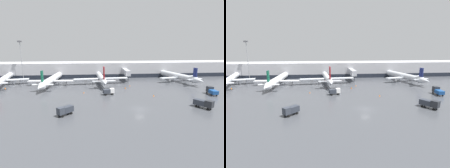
% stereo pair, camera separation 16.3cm
% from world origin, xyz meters
% --- Properties ---
extents(ground_plane, '(320.00, 320.00, 0.00)m').
position_xyz_m(ground_plane, '(0.00, 0.00, 0.00)').
color(ground_plane, '#424449').
extents(terminal_building, '(160.00, 29.60, 9.00)m').
position_xyz_m(terminal_building, '(0.02, 61.92, 4.49)').
color(terminal_building, '#B2B2B7').
rests_on(terminal_building, ground_plane).
extents(parked_jet_0, '(22.60, 37.73, 8.87)m').
position_xyz_m(parked_jet_0, '(-34.42, 37.27, 2.67)').
color(parked_jet_0, silver).
rests_on(parked_jet_0, ground_plane).
extents(parked_jet_1, '(21.69, 33.92, 8.71)m').
position_xyz_m(parked_jet_1, '(31.22, 39.84, 2.97)').
color(parked_jet_1, silver).
rests_on(parked_jet_1, ground_plane).
extents(parked_jet_2, '(27.37, 31.95, 9.95)m').
position_xyz_m(parked_jet_2, '(-10.26, 37.83, 3.20)').
color(parked_jet_2, silver).
rests_on(parked_jet_2, ground_plane).
extents(parked_jet_3, '(22.26, 36.29, 9.58)m').
position_xyz_m(parked_jet_3, '(-57.74, 40.10, 2.88)').
color(parked_jet_3, silver).
rests_on(parked_jet_3, ground_plane).
extents(service_truck_0, '(4.62, 2.66, 2.44)m').
position_xyz_m(service_truck_0, '(-8.04, 17.15, 1.45)').
color(service_truck_0, '#2D333D').
rests_on(service_truck_0, ground_plane).
extents(service_truck_1, '(4.65, 5.74, 2.71)m').
position_xyz_m(service_truck_1, '(19.71, -0.84, 1.57)').
color(service_truck_1, '#2D333D').
rests_on(service_truck_1, ground_plane).
extents(service_truck_2, '(2.68, 5.65, 2.94)m').
position_xyz_m(service_truck_2, '(32.25, 13.47, 1.56)').
color(service_truck_2, '#19478C').
rests_on(service_truck_2, ground_plane).
extents(service_truck_3, '(4.45, 4.46, 2.58)m').
position_xyz_m(service_truck_3, '(-21.62, -2.60, 1.53)').
color(service_truck_3, '#2D333D').
rests_on(service_truck_3, ground_plane).
extents(traffic_cone_0, '(0.51, 0.51, 0.58)m').
position_xyz_m(traffic_cone_0, '(8.85, 13.35, 0.29)').
color(traffic_cone_0, orange).
rests_on(traffic_cone_0, ground_plane).
extents(traffic_cone_1, '(0.41, 0.41, 0.60)m').
position_xyz_m(traffic_cone_1, '(-17.93, 20.43, 0.30)').
color(traffic_cone_1, orange).
rests_on(traffic_cone_1, ground_plane).
extents(traffic_cone_2, '(0.44, 0.44, 0.80)m').
position_xyz_m(traffic_cone_2, '(0.20, 26.46, 0.40)').
color(traffic_cone_2, orange).
rests_on(traffic_cone_2, ground_plane).
extents(traffic_cone_3, '(0.43, 0.43, 0.64)m').
position_xyz_m(traffic_cone_3, '(3.15, 31.28, 0.32)').
color(traffic_cone_3, orange).
rests_on(traffic_cone_3, ground_plane).
extents(traffic_cone_4, '(0.51, 0.51, 0.67)m').
position_xyz_m(traffic_cone_4, '(-53.35, 31.18, 0.34)').
color(traffic_cone_4, orange).
rests_on(traffic_cone_4, ground_plane).
extents(apron_light_mast_1, '(1.80, 1.80, 21.64)m').
position_xyz_m(apron_light_mast_1, '(-52.98, 51.17, 16.70)').
color(apron_light_mast_1, gray).
rests_on(apron_light_mast_1, ground_plane).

